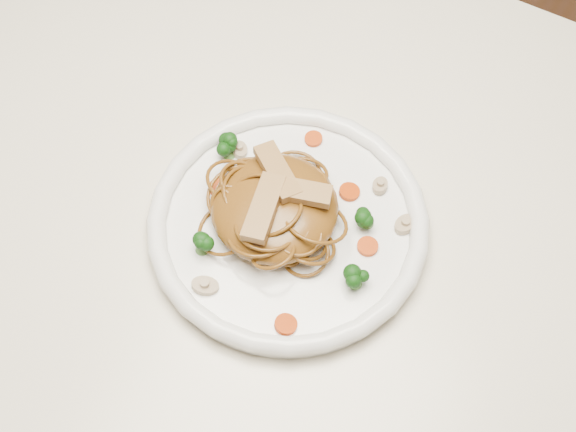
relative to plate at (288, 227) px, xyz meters
The scene contains 20 objects.
ground 0.76m from the plate, 144.14° to the left, with size 4.00×4.00×0.00m, color brown.
table 0.12m from the plate, 144.14° to the left, with size 1.20×0.80×0.75m.
plate is the anchor object (origin of this frame).
noodle_mound 0.03m from the plate, behind, with size 0.13×0.13×0.04m, color brown.
chicken_a 0.06m from the plate, 80.91° to the left, with size 0.07×0.02×0.01m, color #A9814F.
chicken_b 0.06m from the plate, 137.63° to the left, with size 0.07×0.02×0.01m, color #A9814F.
chicken_c 0.06m from the plate, 127.88° to the right, with size 0.07×0.02×0.01m, color #A9814F.
broccoli_0 0.08m from the plate, 29.29° to the left, with size 0.03×0.03×0.03m, color #12440E, non-canonical shape.
broccoli_1 0.11m from the plate, 156.66° to the left, with size 0.02×0.02×0.03m, color #12440E, non-canonical shape.
broccoli_2 0.09m from the plate, 130.42° to the right, with size 0.02×0.02×0.03m, color #12440E, non-canonical shape.
broccoli_3 0.10m from the plate, 16.41° to the right, with size 0.03×0.03×0.03m, color #12440E, non-canonical shape.
carrot_0 0.07m from the plate, 58.98° to the left, with size 0.02×0.02×0.01m, color #BC4206.
carrot_1 0.08m from the plate, behind, with size 0.02×0.02×0.01m, color #BC4206.
carrot_2 0.08m from the plate, 10.15° to the left, with size 0.02×0.02×0.01m, color #BC4206.
carrot_3 0.11m from the plate, 104.78° to the left, with size 0.02×0.02×0.01m, color #BC4206.
carrot_4 0.11m from the plate, 61.31° to the right, with size 0.02×0.02×0.01m, color #BC4206.
mushroom_0 0.11m from the plate, 108.50° to the right, with size 0.03×0.03×0.01m, color beige.
mushroom_1 0.12m from the plate, 28.16° to the left, with size 0.03×0.03×0.01m, color beige.
mushroom_2 0.10m from the plate, 150.17° to the left, with size 0.02×0.02×0.01m, color beige.
mushroom_3 0.11m from the plate, 53.75° to the left, with size 0.02×0.02×0.01m, color beige.
Camera 1 is at (0.23, -0.36, 1.45)m, focal length 47.94 mm.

